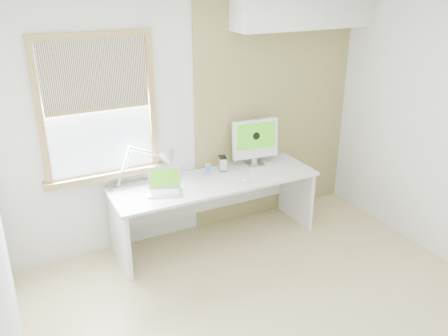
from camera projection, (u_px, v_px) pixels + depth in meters
room at (286, 179)px, 3.60m from camera, size 4.04×3.54×2.64m
accent_wall at (275, 108)px, 5.45m from camera, size 2.00×0.02×2.60m
soffit at (304, 8)px, 4.97m from camera, size 1.60×0.40×0.42m
window at (98, 109)px, 4.50m from camera, size 1.20×0.14×1.42m
desk at (213, 194)px, 5.11m from camera, size 2.20×0.70×0.73m
desk_lamp at (159, 162)px, 4.85m from camera, size 0.74×0.33×0.43m
laptop at (164, 186)px, 4.70m from camera, size 0.40×0.36×0.23m
phone_dock at (208, 172)px, 5.09m from camera, size 0.09×0.09×0.13m
external_drive at (223, 163)px, 5.20m from camera, size 0.11×0.14×0.16m
imac at (255, 140)px, 5.28m from camera, size 0.54×0.19×0.52m
keyboard at (270, 174)px, 5.11m from camera, size 0.40×0.14×0.02m
mouse at (246, 180)px, 4.94m from camera, size 0.07×0.11×0.03m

